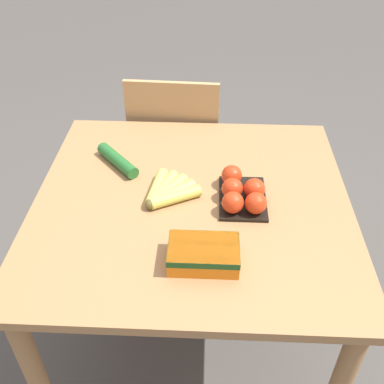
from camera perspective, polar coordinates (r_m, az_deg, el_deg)
name	(u,v)px	position (r m, az deg, el deg)	size (l,w,h in m)	color
ground_plane	(192,338)	(2.03, 0.00, -18.09)	(12.00, 12.00, 0.00)	#4C4742
dining_table	(192,226)	(1.53, 0.00, -4.34)	(1.02, 0.98, 0.78)	#9E7044
chair	(177,159)	(2.14, -1.93, 4.27)	(0.44, 0.42, 0.94)	tan
banana_bunch	(167,192)	(1.45, -3.24, 0.00)	(0.18, 0.19, 0.04)	brown
tomato_pack	(241,193)	(1.42, 6.30, -0.07)	(0.15, 0.22, 0.08)	black
carrot_bag	(204,253)	(1.23, 1.48, -7.73)	(0.19, 0.12, 0.06)	orange
cucumber_near	(118,160)	(1.61, -9.43, 4.00)	(0.17, 0.18, 0.04)	#236028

